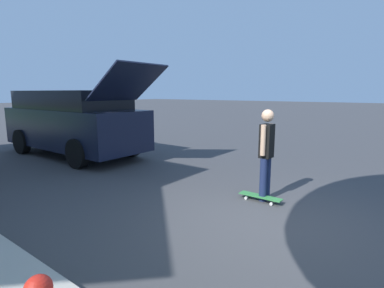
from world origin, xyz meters
The scene contains 4 objects.
ground_plane centered at (0.00, 0.00, 0.00)m, with size 120.00×120.00×0.00m, color #3D3D3F.
suv_parked centered at (1.09, 7.06, 1.08)m, with size 2.08×5.81×2.68m.
skateboarder centered at (0.92, 0.58, 0.93)m, with size 0.41×0.22×1.67m.
skateboard centered at (0.80, 0.61, 0.08)m, with size 0.20×0.80×0.10m.
Camera 1 is at (-4.14, -1.55, 1.98)m, focal length 28.00 mm.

